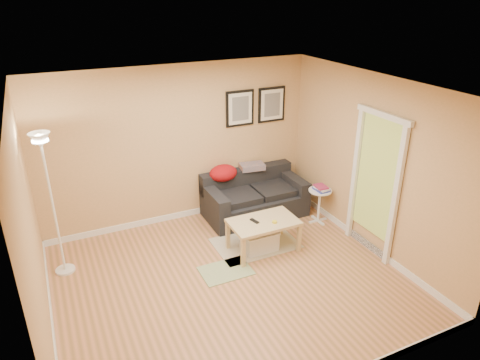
{
  "coord_description": "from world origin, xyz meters",
  "views": [
    {
      "loc": [
        -1.96,
        -4.45,
        3.66
      ],
      "look_at": [
        0.55,
        0.85,
        1.05
      ],
      "focal_mm": 32.73,
      "sensor_mm": 36.0,
      "label": 1
    }
  ],
  "objects": [
    {
      "name": "framed_print_right",
      "position": [
        1.68,
        1.98,
        1.8
      ],
      "size": [
        0.5,
        0.04,
        0.6
      ],
      "primitive_type": null,
      "color": "black",
      "rests_on": "wall_back"
    },
    {
      "name": "wall_front",
      "position": [
        0.0,
        -2.0,
        1.3
      ],
      "size": [
        4.5,
        0.0,
        4.5
      ],
      "primitive_type": "plane",
      "rotation": [
        -1.57,
        0.0,
        0.0
      ],
      "color": "tan",
      "rests_on": "ground"
    },
    {
      "name": "coffee_table",
      "position": [
        0.76,
        0.48,
        0.25
      ],
      "size": [
        1.06,
        0.72,
        0.5
      ],
      "primitive_type": null,
      "rotation": [
        0.0,
        0.0,
        0.11
      ],
      "color": "tan",
      "rests_on": "ground"
    },
    {
      "name": "remote_control",
      "position": [
        0.63,
        0.52,
        0.51
      ],
      "size": [
        0.09,
        0.17,
        0.02
      ],
      "primitive_type": "cube",
      "rotation": [
        0.0,
        0.0,
        0.25
      ],
      "color": "black",
      "rests_on": "coffee_table"
    },
    {
      "name": "tape_roll",
      "position": [
        0.88,
        0.36,
        0.52
      ],
      "size": [
        0.07,
        0.07,
        0.03
      ],
      "primitive_type": "cylinder",
      "color": "yellow",
      "rests_on": "coffee_table"
    },
    {
      "name": "ceiling",
      "position": [
        0.0,
        0.0,
        2.6
      ],
      "size": [
        4.5,
        4.5,
        0.0
      ],
      "primitive_type": "plane",
      "rotation": [
        3.14,
        0.0,
        0.0
      ],
      "color": "white",
      "rests_on": "wall_back"
    },
    {
      "name": "sofa",
      "position": [
        1.15,
        1.53,
        0.38
      ],
      "size": [
        1.7,
        0.9,
        0.75
      ],
      "primitive_type": null,
      "color": "black",
      "rests_on": "ground"
    },
    {
      "name": "plaid_throw",
      "position": [
        1.25,
        1.84,
        0.78
      ],
      "size": [
        0.45,
        0.32,
        0.1
      ],
      "primitive_type": null,
      "rotation": [
        0.0,
        0.0,
        -0.14
      ],
      "color": "#A2715F",
      "rests_on": "sofa"
    },
    {
      "name": "baseboard_back",
      "position": [
        0.0,
        1.99,
        0.05
      ],
      "size": [
        4.5,
        0.02,
        0.1
      ],
      "primitive_type": "cube",
      "color": "white",
      "rests_on": "ground"
    },
    {
      "name": "book_stack",
      "position": [
        2.03,
        0.85,
        0.63
      ],
      "size": [
        0.27,
        0.31,
        0.08
      ],
      "primitive_type": null,
      "rotation": [
        0.0,
        0.0,
        0.35
      ],
      "color": "#343F9C",
      "rests_on": "side_table"
    },
    {
      "name": "red_throw",
      "position": [
        0.69,
        1.8,
        0.77
      ],
      "size": [
        0.48,
        0.36,
        0.28
      ],
      "primitive_type": null,
      "color": "#A50F17",
      "rests_on": "sofa"
    },
    {
      "name": "doorway",
      "position": [
        2.2,
        -0.15,
        1.02
      ],
      "size": [
        0.12,
        1.01,
        2.13
      ],
      "primitive_type": null,
      "color": "white",
      "rests_on": "ground"
    },
    {
      "name": "wall_left",
      "position": [
        -2.25,
        0.0,
        1.3
      ],
      "size": [
        0.0,
        4.0,
        4.0
      ],
      "primitive_type": "plane",
      "rotation": [
        1.57,
        0.0,
        1.57
      ],
      "color": "tan",
      "rests_on": "ground"
    },
    {
      "name": "framed_print_left",
      "position": [
        1.08,
        1.98,
        1.8
      ],
      "size": [
        0.5,
        0.04,
        0.6
      ],
      "primitive_type": null,
      "color": "black",
      "rests_on": "wall_back"
    },
    {
      "name": "baseboard_left",
      "position": [
        -2.24,
        0.0,
        0.05
      ],
      "size": [
        0.02,
        4.0,
        0.1
      ],
      "primitive_type": "cube",
      "color": "white",
      "rests_on": "ground"
    },
    {
      "name": "wall_back",
      "position": [
        0.0,
        2.0,
        1.3
      ],
      "size": [
        4.5,
        0.0,
        4.5
      ],
      "primitive_type": "plane",
      "rotation": [
        1.57,
        0.0,
        0.0
      ],
      "color": "tan",
      "rests_on": "ground"
    },
    {
      "name": "wall_right",
      "position": [
        2.25,
        0.0,
        1.3
      ],
      "size": [
        0.0,
        4.0,
        4.0
      ],
      "primitive_type": "plane",
      "rotation": [
        1.57,
        0.0,
        -1.57
      ],
      "color": "tan",
      "rests_on": "ground"
    },
    {
      "name": "floor",
      "position": [
        0.0,
        0.0,
        0.0
      ],
      "size": [
        4.5,
        4.5,
        0.0
      ],
      "primitive_type": "plane",
      "color": "tan",
      "rests_on": "ground"
    },
    {
      "name": "green_runner",
      "position": [
        0.03,
        0.22,
        0.01
      ],
      "size": [
        0.7,
        0.5,
        0.01
      ],
      "primitive_type": "cube",
      "color": "#668C4C",
      "rests_on": "ground"
    },
    {
      "name": "side_table",
      "position": [
        2.02,
        0.86,
        0.29
      ],
      "size": [
        0.38,
        0.38,
        0.59
      ],
      "primitive_type": null,
      "color": "white",
      "rests_on": "ground"
    },
    {
      "name": "floor_lamp",
      "position": [
        -2.0,
        1.19,
        0.96
      ],
      "size": [
        0.26,
        0.26,
        2.04
      ],
      "primitive_type": null,
      "color": "white",
      "rests_on": "ground"
    },
    {
      "name": "storage_bin",
      "position": [
        0.71,
        0.52,
        0.16
      ],
      "size": [
        0.52,
        0.38,
        0.32
      ],
      "primitive_type": null,
      "color": "white",
      "rests_on": "ground"
    },
    {
      "name": "baseboard_right",
      "position": [
        2.24,
        0.0,
        0.05
      ],
      "size": [
        0.02,
        4.0,
        0.1
      ],
      "primitive_type": "cube",
      "color": "white",
      "rests_on": "ground"
    },
    {
      "name": "area_rug",
      "position": [
        0.74,
        0.68,
        0.01
      ],
      "size": [
        1.25,
        0.85,
        0.01
      ],
      "primitive_type": "cube",
      "color": "beige",
      "rests_on": "ground"
    }
  ]
}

